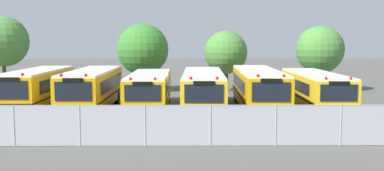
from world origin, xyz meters
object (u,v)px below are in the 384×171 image
object	(u,v)px
school_bus_5	(315,89)
school_bus_3	(203,89)
tree_3	(320,50)
school_bus_1	(92,88)
tree_0	(3,42)
school_bus_0	(38,88)
school_bus_2	(149,89)
tree_2	(225,53)
tree_1	(142,49)
school_bus_4	(258,88)

from	to	relation	value
school_bus_5	school_bus_3	bearing A→B (deg)	4.18
tree_3	school_bus_1	bearing A→B (deg)	-149.35
tree_0	tree_3	bearing A→B (deg)	1.64
school_bus_0	school_bus_1	distance (m)	3.69
school_bus_2	tree_0	bearing A→B (deg)	-35.67
school_bus_3	tree_3	xyz separation A→B (m)	(10.78, 10.68, 2.31)
tree_2	tree_3	size ratio (longest dim) A/B	0.92
school_bus_0	tree_0	distance (m)	11.63
tree_1	tree_3	xyz separation A→B (m)	(15.90, -0.30, -0.09)
school_bus_0	school_bus_4	size ratio (longest dim) A/B	0.85
school_bus_0	tree_0	size ratio (longest dim) A/B	1.44
school_bus_0	school_bus_3	size ratio (longest dim) A/B	0.88
school_bus_1	school_bus_5	size ratio (longest dim) A/B	0.99
school_bus_5	tree_3	xyz separation A→B (m)	(3.34, 10.26, 2.36)
tree_2	tree_0	bearing A→B (deg)	-176.68
tree_0	school_bus_3	bearing A→B (deg)	-30.23
school_bus_0	tree_0	world-z (taller)	tree_0
school_bus_4	tree_0	bearing A→B (deg)	-23.51
school_bus_1	school_bus_3	distance (m)	7.21
school_bus_5	school_bus_1	bearing A→B (deg)	2.52
school_bus_3	school_bus_5	distance (m)	7.45
school_bus_3	tree_3	world-z (taller)	tree_3
school_bus_5	tree_1	size ratio (longest dim) A/B	1.68
school_bus_3	tree_2	world-z (taller)	tree_2
tree_1	tree_2	size ratio (longest dim) A/B	1.12
school_bus_5	tree_0	distance (m)	26.35
school_bus_4	school_bus_5	size ratio (longest dim) A/B	1.11
school_bus_3	tree_0	world-z (taller)	tree_0
school_bus_3	tree_1	size ratio (longest dim) A/B	1.81
school_bus_4	tree_2	world-z (taller)	tree_2
school_bus_5	tree_0	bearing A→B (deg)	-20.26
tree_0	tree_3	distance (m)	27.76
school_bus_1	tree_3	size ratio (longest dim) A/B	1.72
school_bus_2	school_bus_5	bearing A→B (deg)	179.51
school_bus_2	tree_2	size ratio (longest dim) A/B	1.78
school_bus_0	school_bus_5	distance (m)	18.31
school_bus_4	tree_2	bearing A→B (deg)	-81.56
school_bus_2	tree_0	xyz separation A→B (m)	(-13.43, 9.47, 3.11)
school_bus_3	tree_2	size ratio (longest dim) A/B	2.02
school_bus_0	school_bus_1	bearing A→B (deg)	173.20
school_bus_1	tree_3	bearing A→B (deg)	-149.63
school_bus_3	school_bus_4	size ratio (longest dim) A/B	0.97
school_bus_4	tree_3	world-z (taller)	tree_3
school_bus_0	school_bus_4	bearing A→B (deg)	178.69
school_bus_0	school_bus_5	bearing A→B (deg)	179.61
tree_2	tree_3	distance (m)	8.44
tree_3	school_bus_4	bearing A→B (deg)	-124.30
school_bus_3	tree_3	distance (m)	15.35
school_bus_5	tree_3	size ratio (longest dim) A/B	1.73
school_bus_5	tree_1	world-z (taller)	tree_1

